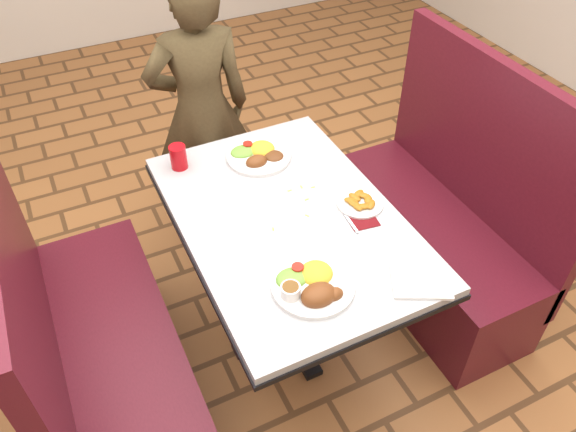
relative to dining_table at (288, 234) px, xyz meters
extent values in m
plane|color=#A46535|center=(0.00, 0.00, -0.65)|extent=(7.00, 7.00, 0.00)
cube|color=#B9BBBE|center=(0.00, 0.00, 0.08)|extent=(0.80, 1.20, 0.03)
cube|color=black|center=(0.00, 0.00, 0.05)|extent=(0.81, 1.21, 0.02)
cylinder|color=black|center=(0.00, 0.00, -0.30)|extent=(0.10, 0.10, 0.69)
cube|color=black|center=(0.00, 0.00, -0.64)|extent=(0.55, 0.08, 0.03)
cube|color=black|center=(0.00, 0.00, -0.64)|extent=(0.08, 0.55, 0.03)
cube|color=#591420|center=(-0.75, 0.00, -0.43)|extent=(0.45, 1.20, 0.45)
cube|color=#591420|center=(-0.97, 0.00, 0.05)|extent=(0.06, 1.20, 0.95)
cube|color=#591420|center=(0.75, 0.00, -0.43)|extent=(0.45, 1.20, 0.45)
cube|color=#591420|center=(0.97, 0.00, 0.05)|extent=(0.06, 1.20, 0.95)
imported|color=brown|center=(-0.03, 0.93, 0.06)|extent=(0.55, 0.39, 1.42)
cylinder|color=white|center=(-0.08, -0.36, 0.10)|extent=(0.29, 0.29, 0.02)
ellipsoid|color=yellow|center=(-0.05, -0.32, 0.14)|extent=(0.12, 0.12, 0.05)
ellipsoid|color=#81B749|center=(-0.13, -0.31, 0.13)|extent=(0.12, 0.10, 0.04)
cylinder|color=red|center=(-0.10, -0.29, 0.13)|extent=(0.04, 0.04, 0.01)
ellipsoid|color=brown|center=(-0.09, -0.42, 0.15)|extent=(0.12, 0.10, 0.07)
ellipsoid|color=brown|center=(-0.04, -0.43, 0.14)|extent=(0.07, 0.05, 0.04)
cylinder|color=white|center=(-0.17, -0.37, 0.13)|extent=(0.07, 0.07, 0.04)
cylinder|color=brown|center=(-0.17, -0.37, 0.15)|extent=(0.06, 0.06, 0.01)
cylinder|color=white|center=(0.05, 0.39, 0.10)|extent=(0.28, 0.28, 0.02)
ellipsoid|color=yellow|center=(0.08, 0.43, 0.14)|extent=(0.11, 0.11, 0.05)
ellipsoid|color=#81B749|center=(0.00, 0.45, 0.13)|extent=(0.11, 0.09, 0.04)
cylinder|color=red|center=(0.03, 0.47, 0.13)|extent=(0.04, 0.04, 0.01)
ellipsoid|color=brown|center=(0.11, 0.36, 0.13)|extent=(0.08, 0.08, 0.03)
ellipsoid|color=brown|center=(0.02, 0.35, 0.14)|extent=(0.09, 0.07, 0.06)
cylinder|color=white|center=(0.29, -0.06, 0.10)|extent=(0.18, 0.18, 0.01)
cube|color=#600E13|center=(0.25, -0.14, 0.10)|extent=(0.12, 0.12, 0.00)
cube|color=silver|center=(0.20, -0.14, 0.10)|extent=(0.02, 0.13, 0.00)
cylinder|color=red|center=(-0.28, 0.48, 0.15)|extent=(0.07, 0.07, 0.11)
cube|color=white|center=(0.26, -0.51, 0.10)|extent=(0.25, 0.22, 0.01)
cube|color=silver|center=(-0.09, -0.32, 0.11)|extent=(0.04, 0.15, 0.00)
cube|color=#BBBBC0|center=(-0.13, -0.34, 0.11)|extent=(0.03, 0.16, 0.00)
camera|label=1|loc=(-0.70, -1.44, 1.56)|focal=35.00mm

